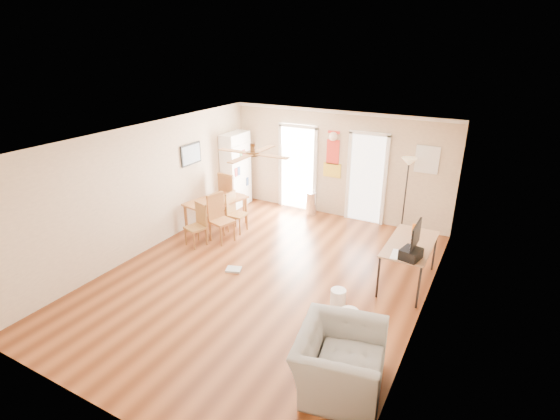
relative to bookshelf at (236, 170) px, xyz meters
The scene contains 30 objects.
floor 3.95m from the bookshelf, 48.59° to the right, with size 7.00×7.00×0.00m, color brown.
ceiling 4.17m from the bookshelf, 48.59° to the right, with size 5.50×7.00×0.00m, color silver, non-canonical shape.
wall_back 2.63m from the bookshelf, 13.82° to the left, with size 5.50×0.04×2.60m, color beige, non-canonical shape.
wall_front 6.87m from the bookshelf, 68.31° to the right, with size 5.50×0.04×2.60m, color beige, non-canonical shape.
wall_left 2.90m from the bookshelf, 94.24° to the right, with size 0.04×7.00×2.60m, color beige, non-canonical shape.
wall_right 6.03m from the bookshelf, 28.55° to the right, with size 0.04×7.00×2.60m, color beige, non-canonical shape.
crown_molding 4.15m from the bookshelf, 48.59° to the right, with size 5.50×7.00×0.08m, color white, non-canonical shape.
kitchen_doorway 1.61m from the bookshelf, 22.27° to the left, with size 0.90×0.10×2.10m, color white, non-canonical shape.
bathroom_doorway 3.34m from the bookshelf, 10.50° to the left, with size 0.80×0.10×2.10m, color white, non-canonical shape.
wall_decal 2.55m from the bookshelf, 14.06° to the left, with size 0.46×0.03×1.10m, color red.
ac_grille 4.68m from the bookshelf, ahead, with size 0.50×0.04×0.60m, color white.
framed_poster 1.66m from the bookshelf, 97.27° to the right, with size 0.04×0.66×0.48m, color black.
ceiling_fan 4.32m from the bookshelf, 51.39° to the right, with size 1.24×1.24×0.20m, color #593819, non-canonical shape.
bookshelf is the anchor object (origin of this frame).
dining_table 1.59m from the bookshelf, 74.69° to the right, with size 0.81×1.36×0.68m, color #A46B35, non-canonical shape.
dining_chair_right_a 1.73m from the bookshelf, 55.55° to the right, with size 0.38×0.38×0.91m, color #AB6F37, non-canonical shape.
dining_chair_right_b 2.21m from the bookshelf, 64.41° to the right, with size 0.43×0.43×1.04m, color olive, non-canonical shape.
dining_chair_near 2.51m from the bookshelf, 76.79° to the right, with size 0.38×0.38×0.92m, color olive, non-canonical shape.
dining_chair_far 0.78m from the bookshelf, 66.12° to the right, with size 0.46×0.46×1.11m, color olive, non-canonical shape.
trash_can 2.14m from the bookshelf, ahead, with size 0.27×0.27×0.59m, color silver.
torchiere_lamp 4.28m from the bookshelf, ahead, with size 0.33×0.33×1.75m, color black, non-canonical shape.
computer_desk 5.21m from the bookshelf, 20.08° to the right, with size 0.75×1.49×0.80m, color #A37C58, non-canonical shape.
imac 5.48m from the bookshelf, 23.88° to the right, with size 0.08×0.61×0.57m, color black, non-canonical shape.
keyboard 5.28m from the bookshelf, 26.26° to the right, with size 0.12×0.37×0.01m, color white.
printer 5.52m from the bookshelf, 25.29° to the right, with size 0.29×0.34×0.17m, color black.
orange_bottle 5.05m from the bookshelf, 16.57° to the right, with size 0.07×0.07×0.22m, color orange.
wastebasket_a 5.71m from the bookshelf, 38.71° to the right, with size 0.28×0.28×0.33m, color white.
wastebasket_b 5.12m from the bookshelf, 36.88° to the right, with size 0.26×0.26×0.30m, color white.
floor_cloth 3.59m from the bookshelf, 57.26° to the right, with size 0.28×0.22×0.04m, color #9C9C97.
armchair 6.64m from the bookshelf, 44.92° to the right, with size 1.20×1.04×0.78m, color gray.
Camera 1 is at (3.48, -5.81, 4.10)m, focal length 27.11 mm.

